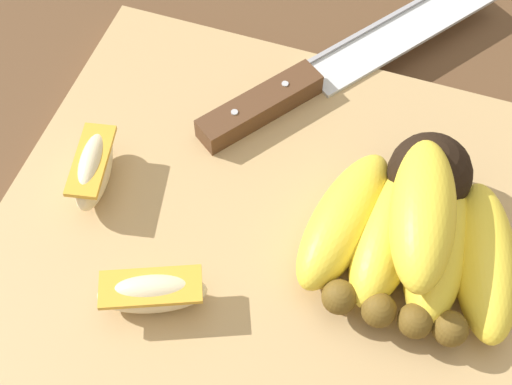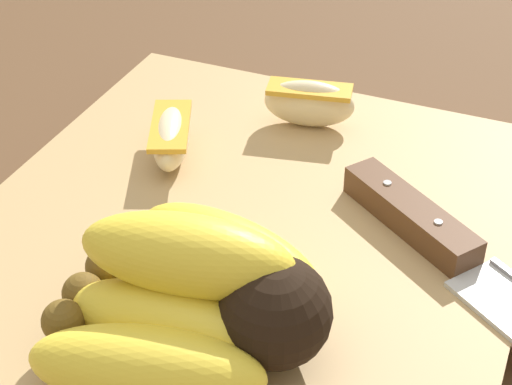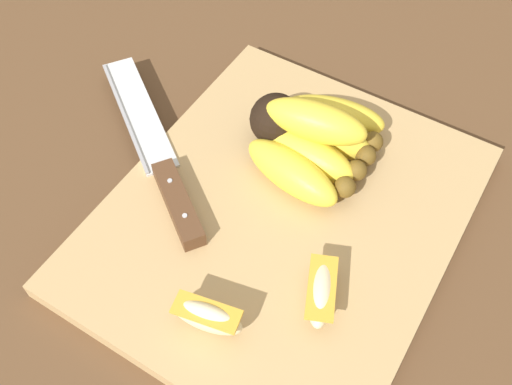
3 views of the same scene
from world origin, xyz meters
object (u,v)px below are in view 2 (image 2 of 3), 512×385
apple_wedge_near (309,102)px  apple_wedge_middle (171,136)px  chefs_knife (468,264)px  banana_bunch (196,297)px

apple_wedge_near → apple_wedge_middle: bearing=-44.1°
chefs_knife → banana_bunch: bearing=-48.9°
banana_bunch → chefs_knife: size_ratio=0.62×
apple_wedge_near → apple_wedge_middle: (0.07, -0.07, -0.00)m
banana_bunch → apple_wedge_middle: bearing=-148.2°
chefs_knife → apple_wedge_near: size_ratio=3.71×
chefs_knife → apple_wedge_middle: bearing=-101.6°
banana_bunch → chefs_knife: (-0.10, 0.12, -0.02)m
banana_bunch → apple_wedge_near: (-0.22, -0.02, -0.01)m
apple_wedge_middle → apple_wedge_near: bearing=135.9°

